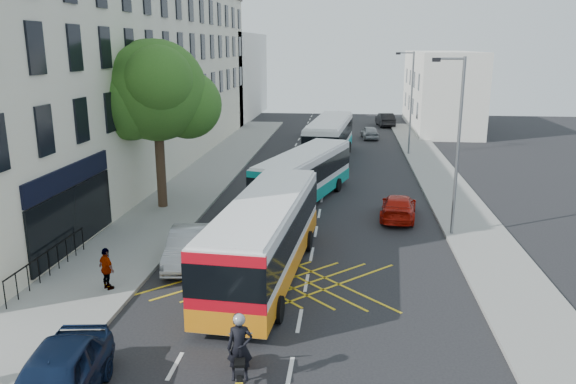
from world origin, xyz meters
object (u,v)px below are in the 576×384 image
(distant_car_grey, at_px, (318,130))
(lamp_near, at_px, (456,138))
(street_tree, at_px, (156,92))
(bus_near, at_px, (265,236))
(parked_car_silver, at_px, (189,247))
(distant_car_silver, at_px, (370,132))
(red_hatchback, at_px, (398,207))
(bus_far, at_px, (330,138))
(motorbike, at_px, (240,351))
(distant_car_dark, at_px, (385,120))
(lamp_far, at_px, (410,98))
(pedestrian_far, at_px, (107,269))
(bus_mid, at_px, (304,175))
(parked_car_blue, at_px, (55,382))

(distant_car_grey, bearing_deg, lamp_near, -75.92)
(street_tree, distance_m, bus_near, 11.86)
(parked_car_silver, xyz_separation_m, distant_car_grey, (3.43, 33.07, -0.01))
(parked_car_silver, relative_size, distant_car_silver, 1.21)
(distant_car_grey, bearing_deg, red_hatchback, -78.92)
(lamp_near, distance_m, bus_far, 19.10)
(red_hatchback, bearing_deg, bus_far, -68.11)
(street_tree, bearing_deg, motorbike, -64.98)
(street_tree, relative_size, distant_car_dark, 2.00)
(lamp_far, bearing_deg, pedestrian_far, -115.54)
(parked_car_silver, height_order, red_hatchback, parked_car_silver)
(motorbike, bearing_deg, lamp_far, 68.06)
(street_tree, height_order, distant_car_grey, street_tree)
(bus_mid, relative_size, motorbike, 4.54)
(motorbike, bearing_deg, parked_car_blue, -168.67)
(red_hatchback, xyz_separation_m, pedestrian_far, (-11.06, -10.21, 0.31))
(parked_car_silver, distance_m, distant_car_silver, 33.66)
(bus_mid, distance_m, red_hatchback, 5.85)
(pedestrian_far, bearing_deg, parked_car_silver, -87.01)
(street_tree, bearing_deg, parked_car_blue, -79.84)
(bus_near, bearing_deg, street_tree, 133.40)
(distant_car_silver, bearing_deg, lamp_far, 102.99)
(bus_near, xyz_separation_m, bus_far, (1.62, 23.30, 0.04))
(lamp_near, relative_size, pedestrian_far, 5.18)
(pedestrian_far, bearing_deg, parked_car_blue, 140.60)
(lamp_far, height_order, distant_car_dark, lamp_far)
(street_tree, relative_size, parked_car_silver, 2.04)
(distant_car_silver, bearing_deg, red_hatchback, 85.61)
(street_tree, bearing_deg, lamp_near, -11.40)
(parked_car_silver, bearing_deg, distant_car_dark, 69.33)
(parked_car_silver, relative_size, pedestrian_far, 2.79)
(parked_car_blue, height_order, red_hatchback, parked_car_blue)
(lamp_far, bearing_deg, bus_far, -160.66)
(street_tree, height_order, lamp_near, street_tree)
(lamp_far, relative_size, bus_far, 0.71)
(distant_car_dark, bearing_deg, bus_near, 73.42)
(parked_car_silver, bearing_deg, lamp_far, 58.97)
(bus_mid, bearing_deg, red_hatchback, -12.92)
(distant_car_dark, relative_size, pedestrian_far, 2.85)
(lamp_near, height_order, pedestrian_far, lamp_near)
(bus_mid, bearing_deg, distant_car_silver, 95.09)
(bus_near, relative_size, pedestrian_far, 7.11)
(bus_far, xyz_separation_m, red_hatchback, (4.07, -15.23, -1.03))
(bus_far, bearing_deg, pedestrian_far, -100.36)
(bus_mid, bearing_deg, street_tree, -145.85)
(parked_car_blue, relative_size, parked_car_silver, 1.07)
(bus_far, relative_size, distant_car_silver, 3.17)
(distant_car_grey, distance_m, pedestrian_far, 36.58)
(street_tree, distance_m, parked_car_blue, 18.28)
(bus_mid, height_order, bus_far, bus_far)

